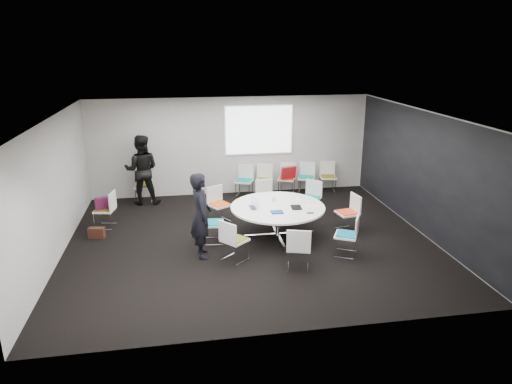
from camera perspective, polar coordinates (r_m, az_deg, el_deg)
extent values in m
cube|color=black|center=(10.31, -0.73, -6.14)|extent=(8.00, 7.00, 0.04)
cube|color=white|center=(9.51, -0.80, 9.67)|extent=(8.00, 7.00, 0.04)
cube|color=#A9A49F|center=(13.20, -3.12, 5.76)|extent=(8.00, 0.04, 2.80)
cube|color=#A9A49F|center=(6.58, 3.97, -7.24)|extent=(8.00, 0.04, 2.80)
cube|color=#A9A49F|center=(10.05, -24.04, 0.23)|extent=(0.04, 7.00, 2.80)
cube|color=#A9A49F|center=(11.14, 20.15, 2.34)|extent=(0.04, 7.00, 2.80)
cube|color=black|center=(11.12, 20.02, 2.33)|extent=(0.01, 6.94, 2.74)
cube|color=silver|center=(10.51, 2.68, -5.32)|extent=(0.90, 0.90, 0.08)
cylinder|color=silver|center=(10.38, 2.70, -3.67)|extent=(0.10, 0.10, 0.65)
cylinder|color=white|center=(10.26, 2.73, -1.88)|extent=(2.12, 2.12, 0.04)
cube|color=white|center=(13.16, 0.37, 7.75)|extent=(1.90, 0.03, 1.35)
cube|color=silver|center=(10.93, 11.24, -3.75)|extent=(0.48, 0.48, 0.42)
cube|color=white|center=(10.85, 11.31, -2.63)|extent=(0.51, 0.52, 0.04)
cube|color=red|center=(10.84, 11.32, -2.48)|extent=(0.44, 0.45, 0.03)
cube|color=white|center=(10.87, 12.35, -1.36)|extent=(0.11, 0.46, 0.42)
cube|color=silver|center=(11.79, 6.73, -1.88)|extent=(0.59, 0.59, 0.42)
cube|color=white|center=(11.72, 6.78, -0.82)|extent=(0.64, 0.64, 0.04)
cube|color=#0D8385|center=(11.71, 6.78, -0.69)|extent=(0.55, 0.55, 0.03)
cube|color=white|center=(11.82, 7.27, 0.51)|extent=(0.36, 0.34, 0.42)
cube|color=silver|center=(11.76, 1.33, -1.82)|extent=(0.48, 0.48, 0.42)
cube|color=white|center=(11.68, 1.34, -0.76)|extent=(0.53, 0.51, 0.04)
cube|color=#6C6A16|center=(11.67, 1.34, -0.62)|extent=(0.46, 0.44, 0.03)
cube|color=white|center=(11.80, 0.99, 0.61)|extent=(0.46, 0.11, 0.42)
cube|color=silver|center=(11.28, -4.54, -2.74)|extent=(0.58, 0.58, 0.42)
cube|color=white|center=(11.21, -4.57, -1.64)|extent=(0.62, 0.61, 0.04)
cube|color=#D35011|center=(11.20, -4.57, -1.50)|extent=(0.54, 0.53, 0.03)
cube|color=white|center=(11.29, -5.22, -0.27)|extent=(0.41, 0.26, 0.42)
cube|color=silver|center=(10.18, -5.32, -5.14)|extent=(0.46, 0.46, 0.42)
cube|color=white|center=(10.09, -5.36, -3.94)|extent=(0.49, 0.50, 0.04)
cube|color=#0C7781|center=(10.08, -5.36, -3.78)|extent=(0.42, 0.44, 0.03)
cube|color=white|center=(10.02, -6.60, -2.74)|extent=(0.08, 0.46, 0.42)
cube|color=silver|center=(9.33, -2.64, -7.31)|extent=(0.59, 0.59, 0.42)
cube|color=white|center=(9.24, -2.66, -6.02)|extent=(0.63, 0.64, 0.04)
cube|color=#677016|center=(9.23, -2.66, -5.85)|extent=(0.55, 0.55, 0.03)
cube|color=white|center=(9.01, -3.58, -5.10)|extent=(0.33, 0.37, 0.42)
cube|color=silver|center=(9.06, 5.31, -8.22)|extent=(0.52, 0.52, 0.42)
cube|color=white|center=(8.96, 5.36, -6.90)|extent=(0.56, 0.55, 0.04)
cube|color=red|center=(8.94, 5.36, -6.72)|extent=(0.49, 0.47, 0.03)
cube|color=white|center=(8.67, 5.37, -6.10)|extent=(0.45, 0.16, 0.42)
cube|color=silver|center=(9.72, 11.10, -6.57)|extent=(0.57, 0.57, 0.42)
cube|color=white|center=(9.63, 11.19, -5.33)|extent=(0.60, 0.61, 0.04)
cube|color=#0B6483|center=(9.62, 11.20, -5.16)|extent=(0.52, 0.53, 0.03)
cube|color=white|center=(9.52, 12.52, -4.19)|extent=(0.25, 0.42, 0.42)
cube|color=silver|center=(13.17, -1.49, 0.40)|extent=(0.55, 0.55, 0.42)
cube|color=white|center=(13.11, -1.49, 1.35)|extent=(0.60, 0.59, 0.04)
cube|color=#077A7B|center=(13.10, -1.49, 1.48)|extent=(0.52, 0.51, 0.03)
cube|color=white|center=(13.24, -1.26, 2.56)|extent=(0.44, 0.22, 0.42)
cube|color=silver|center=(13.24, 1.03, 0.49)|extent=(0.51, 0.51, 0.42)
cube|color=white|center=(13.17, 1.03, 1.44)|extent=(0.56, 0.54, 0.04)
cube|color=olive|center=(13.16, 1.03, 1.57)|extent=(0.48, 0.47, 0.03)
cube|color=white|center=(13.31, 1.10, 2.65)|extent=(0.45, 0.15, 0.42)
cube|color=silver|center=(13.41, 3.82, 0.68)|extent=(0.55, 0.55, 0.42)
cube|color=white|center=(13.35, 3.84, 1.63)|extent=(0.60, 0.59, 0.04)
cube|color=red|center=(13.34, 3.84, 1.75)|extent=(0.52, 0.51, 0.03)
cube|color=white|center=(13.48, 4.02, 2.81)|extent=(0.44, 0.22, 0.42)
cube|color=silver|center=(13.56, 6.26, 0.81)|extent=(0.55, 0.55, 0.42)
cube|color=white|center=(13.49, 6.30, 1.74)|extent=(0.59, 0.58, 0.04)
cube|color=#0B8979|center=(13.48, 6.30, 1.86)|extent=(0.52, 0.50, 0.03)
cube|color=white|center=(13.63, 6.44, 2.91)|extent=(0.44, 0.21, 0.42)
cube|color=silver|center=(13.73, 8.95, 0.91)|extent=(0.48, 0.48, 0.42)
cube|color=white|center=(13.66, 8.99, 1.83)|extent=(0.52, 0.51, 0.04)
cube|color=#6C6314|center=(13.65, 9.00, 1.95)|extent=(0.45, 0.44, 0.03)
cube|color=white|center=(13.80, 8.90, 2.99)|extent=(0.46, 0.11, 0.42)
cube|color=silver|center=(11.51, -18.28, -3.21)|extent=(0.49, 0.49, 0.42)
cube|color=white|center=(11.43, -18.39, -2.14)|extent=(0.52, 0.53, 0.04)
cube|color=brown|center=(11.42, -18.41, -1.99)|extent=(0.45, 0.46, 0.03)
cube|color=white|center=(11.29, -17.50, -1.06)|extent=(0.12, 0.46, 0.42)
cube|color=silver|center=(13.08, -13.81, -0.27)|extent=(0.45, 0.45, 0.42)
cube|color=white|center=(13.01, -13.88, 0.70)|extent=(0.49, 0.47, 0.04)
cube|color=#756416|center=(13.00, -13.89, 0.82)|extent=(0.43, 0.41, 0.03)
cube|color=white|center=(13.15, -13.83, 1.92)|extent=(0.46, 0.07, 0.42)
imported|color=black|center=(9.31, -6.88, -2.92)|extent=(0.48, 0.68, 1.79)
imported|color=black|center=(12.73, -14.10, 2.71)|extent=(0.97, 0.78, 1.91)
imported|color=#333338|center=(10.14, -0.18, -1.93)|extent=(0.22, 0.31, 0.02)
cube|color=silver|center=(10.17, -0.08, -1.16)|extent=(0.16, 0.27, 0.22)
cube|color=black|center=(10.18, 5.05, -1.92)|extent=(0.25, 0.32, 0.02)
cube|color=navy|center=(9.86, 2.63, -2.52)|extent=(0.26, 0.20, 0.03)
cube|color=white|center=(10.65, 4.81, -1.04)|extent=(0.33, 0.26, 0.00)
cube|color=white|center=(10.35, 7.09, -1.70)|extent=(0.32, 0.23, 0.00)
cylinder|color=white|center=(10.57, 2.22, -0.89)|extent=(0.08, 0.08, 0.09)
cube|color=black|center=(9.90, 6.82, -2.61)|extent=(0.14, 0.07, 0.01)
cube|color=#521534|center=(11.38, -18.48, -1.28)|extent=(0.42, 0.26, 0.28)
cube|color=#371C11|center=(11.00, -19.31, -4.82)|extent=(0.38, 0.23, 0.24)
cube|color=#AC1519|center=(13.08, 4.07, 2.46)|extent=(0.47, 0.27, 0.36)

